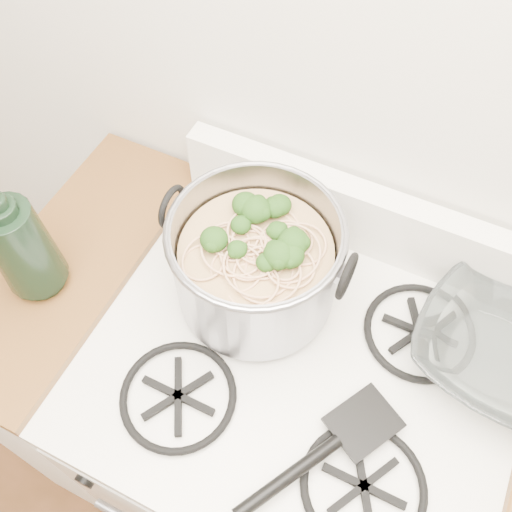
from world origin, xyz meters
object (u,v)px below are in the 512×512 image
object	(u,v)px
glass_bowl	(496,353)
bottle	(16,236)
stock_pot	(256,263)
gas_range	(289,439)
spatula	(364,421)

from	to	relation	value
glass_bowl	bottle	size ratio (longest dim) A/B	0.39
bottle	stock_pot	bearing A→B (deg)	42.87
gas_range	stock_pot	size ratio (longest dim) A/B	2.75
stock_pot	bottle	distance (m)	0.42
stock_pot	bottle	bearing A→B (deg)	-157.32
gas_range	glass_bowl	size ratio (longest dim) A/B	7.93
spatula	glass_bowl	size ratio (longest dim) A/B	2.66
gas_range	bottle	xyz separation A→B (m)	(-0.52, -0.06, 0.63)
spatula	glass_bowl	world-z (taller)	glass_bowl
stock_pot	bottle	size ratio (longest dim) A/B	1.13
gas_range	stock_pot	distance (m)	0.61
spatula	bottle	bearing A→B (deg)	-149.68
stock_pot	bottle	xyz separation A→B (m)	(-0.38, -0.16, 0.05)
glass_bowl	bottle	bearing A→B (deg)	-164.97
gas_range	stock_pot	bearing A→B (deg)	144.78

